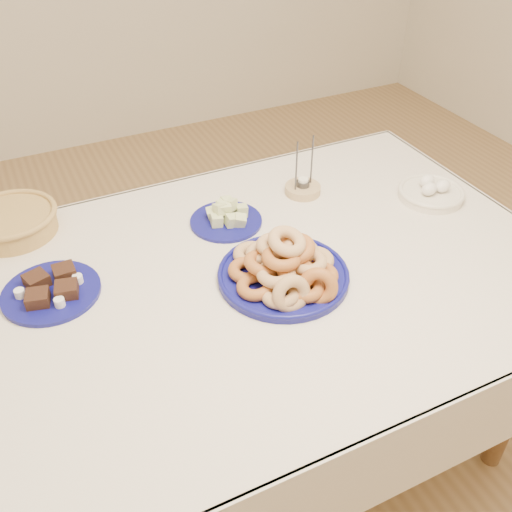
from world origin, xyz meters
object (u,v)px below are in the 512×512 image
(egg_bowl, at_px, (431,192))
(donut_platter, at_px, (285,268))
(brownie_plate, at_px, (51,290))
(candle_holder, at_px, (303,188))
(wicker_basket, at_px, (11,221))
(dining_table, at_px, (248,305))
(melon_plate, at_px, (226,216))

(egg_bowl, bearing_deg, donut_platter, -165.63)
(brownie_plate, height_order, candle_holder, candle_holder)
(donut_platter, xyz_separation_m, wicker_basket, (-0.60, 0.53, -0.00))
(donut_platter, xyz_separation_m, egg_bowl, (0.60, 0.15, -0.02))
(brownie_plate, bearing_deg, wicker_basket, 98.90)
(dining_table, bearing_deg, brownie_plate, 162.49)
(dining_table, relative_size, candle_holder, 9.03)
(melon_plate, relative_size, egg_bowl, 0.98)
(donut_platter, xyz_separation_m, brownie_plate, (-0.55, 0.21, -0.03))
(dining_table, relative_size, wicker_basket, 5.00)
(egg_bowl, bearing_deg, brownie_plate, 177.40)
(donut_platter, relative_size, brownie_plate, 1.42)
(brownie_plate, bearing_deg, candle_holder, 10.46)
(melon_plate, bearing_deg, dining_table, -101.03)
(dining_table, height_order, egg_bowl, egg_bowl)
(brownie_plate, relative_size, wicker_basket, 0.82)
(dining_table, xyz_separation_m, candle_holder, (0.33, 0.30, 0.12))
(brownie_plate, distance_m, egg_bowl, 1.15)
(dining_table, bearing_deg, egg_bowl, 8.12)
(dining_table, relative_size, egg_bowl, 7.37)
(donut_platter, distance_m, candle_holder, 0.44)
(melon_plate, bearing_deg, brownie_plate, -168.81)
(donut_platter, relative_size, melon_plate, 1.77)
(candle_holder, bearing_deg, dining_table, -138.17)
(donut_platter, xyz_separation_m, melon_plate, (-0.03, 0.31, -0.02))
(wicker_basket, distance_m, candle_holder, 0.87)
(donut_platter, xyz_separation_m, candle_holder, (0.26, 0.36, -0.02))
(candle_holder, distance_m, egg_bowl, 0.40)
(donut_platter, distance_m, wicker_basket, 0.80)
(donut_platter, bearing_deg, brownie_plate, 159.46)
(melon_plate, bearing_deg, candle_holder, 9.10)
(melon_plate, height_order, brownie_plate, melon_plate)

